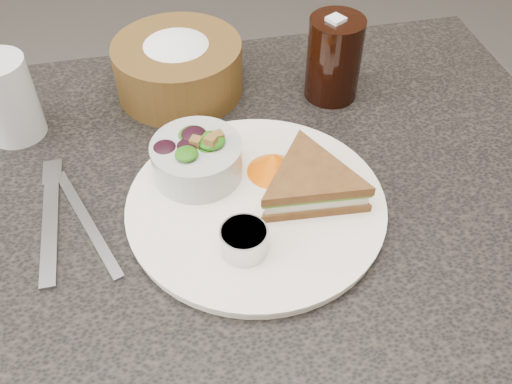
{
  "coord_description": "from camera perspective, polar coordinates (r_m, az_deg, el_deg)",
  "views": [
    {
      "loc": [
        -0.04,
        -0.47,
        1.26
      ],
      "look_at": [
        0.06,
        -0.02,
        0.78
      ],
      "focal_mm": 40.0,
      "sensor_mm": 36.0,
      "label": 1
    }
  ],
  "objects": [
    {
      "name": "dressing_ramekin",
      "position": [
        0.61,
        -1.21,
        -4.88
      ],
      "size": [
        0.06,
        0.06,
        0.03
      ],
      "primitive_type": "cylinder",
      "rotation": [
        0.0,
        0.0,
        -0.21
      ],
      "color": "#B6B6B6",
      "rests_on": "dinner_plate"
    },
    {
      "name": "cola_glass",
      "position": [
        0.82,
        7.83,
        13.43
      ],
      "size": [
        0.1,
        0.1,
        0.13
      ],
      "primitive_type": null,
      "rotation": [
        0.0,
        0.0,
        -0.36
      ],
      "color": "black",
      "rests_on": "dining_table"
    },
    {
      "name": "bread_basket",
      "position": [
        0.84,
        -7.85,
        12.97
      ],
      "size": [
        0.22,
        0.22,
        0.1
      ],
      "primitive_type": null,
      "rotation": [
        0.0,
        0.0,
        -0.21
      ],
      "color": "brown",
      "rests_on": "dining_table"
    },
    {
      "name": "knife",
      "position": [
        0.7,
        -16.54,
        -2.89
      ],
      "size": [
        0.08,
        0.18,
        0.0
      ],
      "primitive_type": "cube",
      "rotation": [
        0.0,
        0.0,
        0.36
      ],
      "color": "#9699A1",
      "rests_on": "dining_table"
    },
    {
      "name": "orange_wedge",
      "position": [
        0.7,
        1.73,
        2.9
      ],
      "size": [
        0.09,
        0.09,
        0.03
      ],
      "primitive_type": "cone",
      "rotation": [
        0.0,
        0.0,
        0.48
      ],
      "color": "#FF6703",
      "rests_on": "dinner_plate"
    },
    {
      "name": "dinner_plate",
      "position": [
        0.68,
        0.0,
        -1.38
      ],
      "size": [
        0.3,
        0.3,
        0.01
      ],
      "primitive_type": "cylinder",
      "color": "white",
      "rests_on": "dining_table"
    },
    {
      "name": "water_glass",
      "position": [
        0.82,
        -23.65,
        8.55
      ],
      "size": [
        0.09,
        0.09,
        0.11
      ],
      "primitive_type": "cylinder",
      "rotation": [
        0.0,
        0.0,
        0.29
      ],
      "color": "silver",
      "rests_on": "dining_table"
    },
    {
      "name": "sandwich",
      "position": [
        0.67,
        5.5,
        0.88
      ],
      "size": [
        0.16,
        0.16,
        0.04
      ],
      "primitive_type": null,
      "rotation": [
        0.0,
        0.0,
        -0.07
      ],
      "color": "brown",
      "rests_on": "dinner_plate"
    },
    {
      "name": "dining_table",
      "position": [
        1.0,
        -3.75,
        -15.81
      ],
      "size": [
        1.0,
        0.7,
        0.75
      ],
      "primitive_type": "cube",
      "color": "black",
      "rests_on": "floor"
    },
    {
      "name": "fork",
      "position": [
        0.7,
        -19.88,
        -3.16
      ],
      "size": [
        0.02,
        0.18,
        0.0
      ],
      "primitive_type": "cube",
      "rotation": [
        0.0,
        0.0,
        0.01
      ],
      "color": "#94969A",
      "rests_on": "dining_table"
    },
    {
      "name": "salad_bowl",
      "position": [
        0.69,
        -5.97,
        3.8
      ],
      "size": [
        0.12,
        0.12,
        0.06
      ],
      "primitive_type": null,
      "rotation": [
        0.0,
        0.0,
        0.05
      ],
      "color": "#ABB0AE",
      "rests_on": "dinner_plate"
    }
  ]
}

